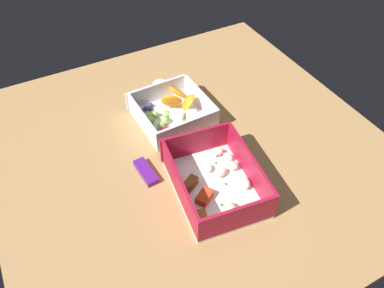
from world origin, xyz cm
name	(u,v)px	position (x,y,z in cm)	size (l,w,h in cm)	color
table_surface	(190,150)	(0.00, 0.00, 1.00)	(80.00, 80.00, 2.00)	#9E7547
pasta_container	(216,181)	(-12.00, 0.81, 4.10)	(21.82, 17.25, 6.63)	white
fruit_bowl	(173,112)	(9.78, -0.96, 3.89)	(15.80, 15.69, 5.67)	white
candy_bar	(146,172)	(-2.50, 11.18, 2.60)	(7.00, 2.40, 1.20)	#51197A
paper_cup_liner	(160,86)	(21.30, -2.87, 2.81)	(3.65, 3.65, 1.63)	white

